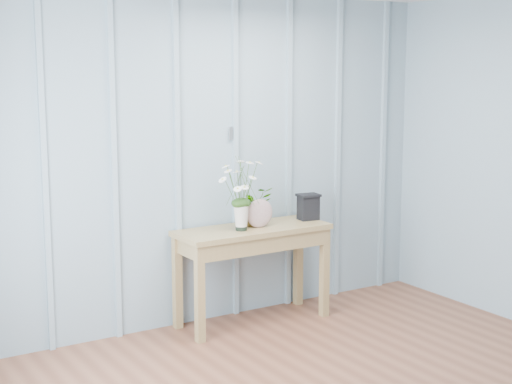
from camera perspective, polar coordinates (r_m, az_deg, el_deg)
room_shell at (r=4.80m, az=3.96°, el=9.30°), size 4.00×4.50×2.50m
sideboard at (r=6.00m, az=-0.25°, el=-3.65°), size 1.20×0.45×0.75m
daisy_vase at (r=5.80m, az=-1.09°, el=0.44°), size 0.38×0.29×0.54m
spider_plant at (r=6.02m, az=-0.12°, el=-1.03°), size 0.28×0.25×0.30m
felt_disc_vessel at (r=5.94m, az=0.26°, el=-1.56°), size 0.23×0.08×0.22m
carved_box at (r=6.25m, az=3.82°, el=-1.06°), size 0.18×0.15×0.21m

